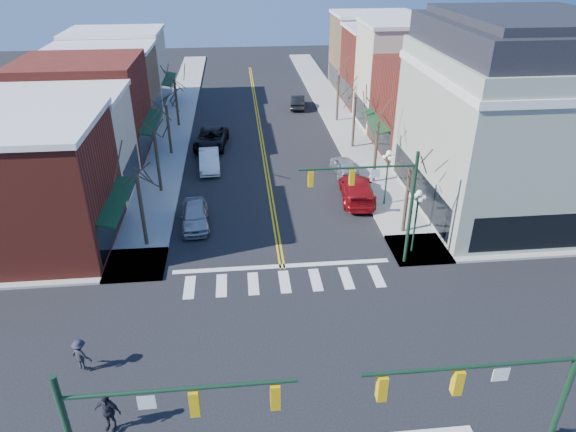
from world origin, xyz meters
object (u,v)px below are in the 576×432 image
object	(u,v)px
car_left_mid	(209,160)
pedestrian_dark_b	(81,355)
lamppost_midblock	(387,168)
pedestrian_dark_a	(108,411)
car_right_near	(357,190)
car_right_mid	(344,166)
victorian_corner	(513,116)
car_left_far	(211,139)
car_left_near	(195,215)
lamppost_corner	(417,211)
car_right_far	(298,101)

from	to	relation	value
car_left_mid	pedestrian_dark_b	world-z (taller)	pedestrian_dark_b
lamppost_midblock	pedestrian_dark_a	bearing A→B (deg)	-131.44
car_right_near	car_right_mid	size ratio (longest dim) A/B	1.36
car_left_mid	pedestrian_dark_b	xyz separation A→B (m)	(-4.93, -22.94, 0.16)
victorian_corner	pedestrian_dark_a	xyz separation A→B (m)	(-24.33, -17.66, -5.59)
lamppost_midblock	car_left_far	bearing A→B (deg)	133.90
victorian_corner	car_left_near	xyz separation A→B (m)	(-21.95, -1.10, -5.88)
car_left_near	car_left_far	world-z (taller)	car_left_far
lamppost_midblock	pedestrian_dark_a	distance (m)	24.30
lamppost_corner	pedestrian_dark_a	size ratio (longest dim) A/B	2.36
pedestrian_dark_a	pedestrian_dark_b	distance (m)	3.94
car_left_near	car_right_near	world-z (taller)	car_right_near
car_right_far	car_right_near	bearing A→B (deg)	101.01
car_left_near	car_left_mid	world-z (taller)	car_left_mid
victorian_corner	car_right_mid	bearing A→B (deg)	147.13
car_right_near	lamppost_midblock	bearing A→B (deg)	153.66
car_right_near	pedestrian_dark_a	distance (m)	24.00
victorian_corner	lamppost_corner	bearing A→B (deg)	-144.14
lamppost_corner	car_left_near	size ratio (longest dim) A/B	0.94
car_left_far	car_right_near	world-z (taller)	car_right_near
car_right_near	pedestrian_dark_a	size ratio (longest dim) A/B	3.16
lamppost_corner	pedestrian_dark_b	bearing A→B (deg)	-155.39
lamppost_midblock	lamppost_corner	bearing A→B (deg)	-90.00
car_left_near	car_right_far	xyz separation A→B (m)	(10.25, 27.07, -0.04)
car_right_far	car_left_far	bearing A→B (deg)	58.49
car_left_far	pedestrian_dark_b	xyz separation A→B (m)	(-4.93, -28.22, 0.12)
victorian_corner	car_left_mid	world-z (taller)	victorian_corner
car_left_far	car_right_mid	distance (m)	13.47
lamppost_midblock	pedestrian_dark_b	bearing A→B (deg)	-140.63
pedestrian_dark_b	car_left_mid	bearing A→B (deg)	-75.85
car_right_near	car_right_far	bearing A→B (deg)	-79.84
car_left_near	pedestrian_dark_a	bearing A→B (deg)	-102.03
pedestrian_dark_a	car_right_near	bearing A→B (deg)	69.04
lamppost_midblock	car_right_far	world-z (taller)	lamppost_midblock
car_right_mid	car_left_far	bearing A→B (deg)	-37.83
victorian_corner	lamppost_midblock	distance (m)	9.10
car_right_far	car_right_mid	bearing A→B (deg)	101.95
car_right_mid	lamppost_midblock	bearing A→B (deg)	102.54
car_left_mid	car_right_near	size ratio (longest dim) A/B	0.82
lamppost_corner	car_right_far	distance (m)	32.23
victorian_corner	car_right_mid	distance (m)	13.41
lamppost_midblock	car_right_near	bearing A→B (deg)	147.26
lamppost_midblock	pedestrian_dark_a	xyz separation A→B (m)	(-16.03, -18.16, -1.89)
car_left_mid	pedestrian_dark_a	bearing A→B (deg)	-99.68
lamppost_corner	car_left_near	bearing A→B (deg)	160.27
car_right_near	car_right_far	distance (m)	24.37
victorian_corner	car_right_near	xyz separation A→B (m)	(-10.10, 1.66, -5.81)
victorian_corner	car_right_mid	size ratio (longest dim) A/B	3.35
pedestrian_dark_a	lamppost_midblock	bearing A→B (deg)	63.98
car_left_mid	pedestrian_dark_b	bearing A→B (deg)	-105.25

